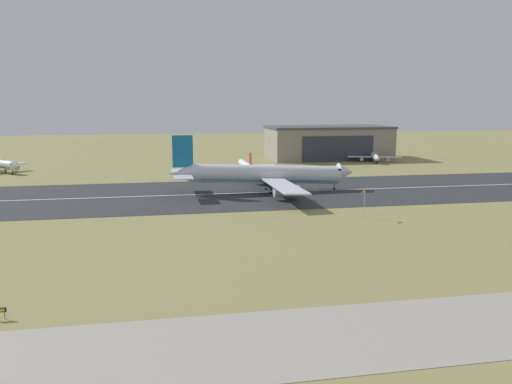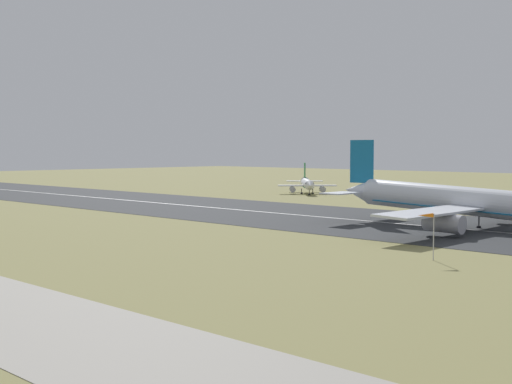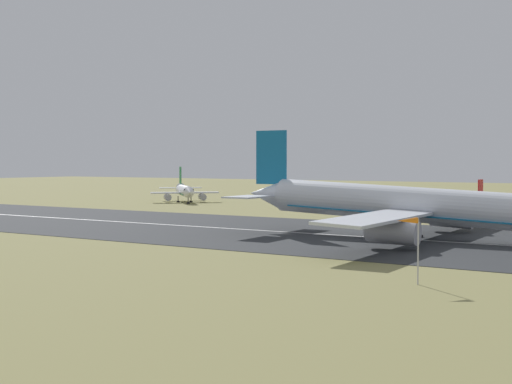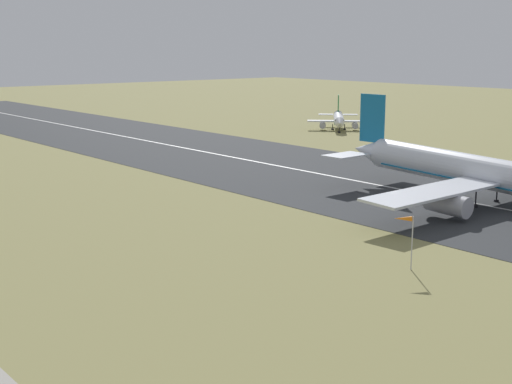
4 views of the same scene
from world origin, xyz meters
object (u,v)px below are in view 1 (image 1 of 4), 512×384
Objects in this scene: airplane_landing at (266,175)px; airplane_parked_east at (245,165)px; airplane_parked_west at (0,164)px; airplane_parked_centre at (374,156)px; windsock_pole at (363,194)px.

airplane_landing reaches higher than airplane_parked_east.
airplane_parked_west is 93.01m from airplane_parked_east.
airplane_parked_centre is 117.27m from windsock_pole.
airplane_parked_west is 154.50m from airplane_parked_centre.
airplane_parked_east is at bearing 98.91° from windsock_pole.
windsock_pole is at bearing -81.09° from airplane_parked_east.
airplane_landing is at bearing -33.52° from airplane_parked_west.
windsock_pole is (104.73, -98.35, 2.48)m from airplane_parked_west.
airplane_parked_west is 0.92× the size of airplane_parked_centre.
airplane_landing is 2.35× the size of airplane_parked_centre.
airplane_parked_east is 3.74× the size of windsock_pole.
airplane_parked_centre is 1.03× the size of airplane_parked_east.
airplane_parked_centre is 3.86× the size of windsock_pole.
airplane_landing is at bearing 110.42° from windsock_pole.
airplane_landing is at bearing -133.31° from airplane_parked_centre.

